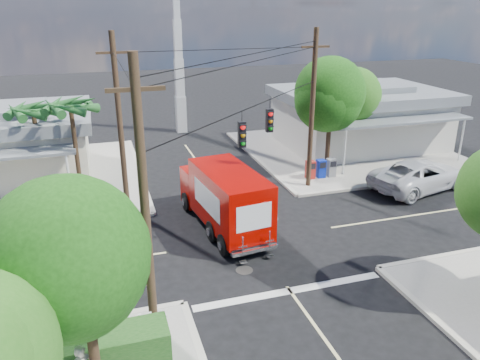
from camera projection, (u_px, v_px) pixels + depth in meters
name	position (u px, v px, depth m)	size (l,w,h in m)	color
ground	(253.00, 239.00, 21.46)	(120.00, 120.00, 0.00)	black
sidewalk_ne	(345.00, 150.00, 34.19)	(14.12, 14.12, 0.14)	#9B968C
sidewalk_nw	(23.00, 182.00, 28.09)	(14.12, 14.12, 0.14)	#9B968C
road_markings	(264.00, 255.00, 20.14)	(32.00, 32.00, 0.01)	beige
building_ne	(360.00, 116.00, 34.81)	(11.80, 10.20, 4.50)	beige
building_nw	(1.00, 143.00, 28.43)	(10.80, 10.20, 4.30)	beige
radio_tower	(179.00, 63.00, 37.44)	(0.80, 0.80, 17.00)	silver
tree_sw_front	(82.00, 262.00, 11.24)	(3.88, 3.78, 6.03)	#422D1C
tree_ne_front	(331.00, 100.00, 27.82)	(4.21, 4.14, 6.66)	#422D1C
tree_ne_back	(351.00, 100.00, 30.71)	(3.77, 3.66, 5.82)	#422D1C
palm_nw_front	(71.00, 108.00, 24.26)	(3.01, 3.08, 5.59)	#422D1C
palm_nw_back	(33.00, 112.00, 25.17)	(3.01, 3.08, 5.19)	#422D1C
utility_poles	(209.00, 135.00, 20.79)	(12.00, 10.68, 9.00)	#473321
picket_fence	(68.00, 340.00, 14.04)	(5.94, 0.06, 1.00)	silver
hedge_sw	(60.00, 360.00, 13.26)	(6.20, 1.20, 1.10)	#144313
vending_boxes	(321.00, 169.00, 28.57)	(1.90, 0.50, 1.10)	#A32019
delivery_truck	(224.00, 198.00, 22.03)	(3.01, 7.33, 3.09)	black
parked_car	(419.00, 175.00, 27.03)	(2.88, 6.24, 1.73)	silver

